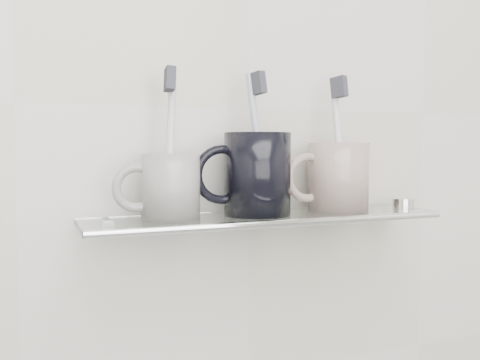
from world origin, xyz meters
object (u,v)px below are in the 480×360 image
mug_center (257,174)px  mug_left (171,187)px  shelf_glass (266,218)px  mug_right (338,177)px

mug_center → mug_left: bearing=-174.5°
shelf_glass → mug_center: (-0.01, 0.00, 0.06)m
mug_center → mug_right: size_ratio=1.14×
mug_center → mug_right: mug_center is taller
mug_left → mug_center: (0.12, 0.00, 0.01)m
shelf_glass → mug_right: mug_right is taller
shelf_glass → mug_center: mug_center is taller
mug_left → mug_right: 0.25m
shelf_glass → mug_left: size_ratio=5.86×
shelf_glass → mug_left: bearing=177.9°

